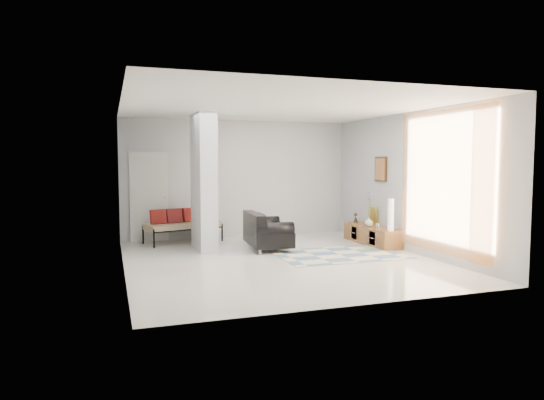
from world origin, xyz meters
name	(u,v)px	position (x,y,z in m)	size (l,w,h in m)	color
floor	(280,260)	(0.00, 0.00, 0.00)	(6.00, 6.00, 0.00)	silver
ceiling	(280,107)	(0.00, 0.00, 2.80)	(6.00, 6.00, 0.00)	white
wall_back	(238,179)	(0.00, 3.00, 1.40)	(6.00, 6.00, 0.00)	#B2B4B7
wall_front	(360,195)	(0.00, -3.00, 1.40)	(6.00, 6.00, 0.00)	#B2B4B7
wall_left	(122,187)	(-2.75, 0.00, 1.40)	(6.00, 6.00, 0.00)	#B2B4B7
wall_right	(409,182)	(2.75, 0.00, 1.40)	(6.00, 6.00, 0.00)	#B2B4B7
partition_column	(204,182)	(-1.10, 1.60, 1.40)	(0.35, 1.20, 2.80)	silver
hallway_door	(149,197)	(-2.10, 2.96, 1.02)	(0.85, 0.06, 2.04)	silver
curtain	(443,182)	(2.67, -1.15, 1.45)	(2.55, 2.55, 0.00)	#EE933E
wall_art	(381,169)	(2.72, 1.01, 1.65)	(0.04, 0.45, 0.55)	#39250F
media_console	(372,235)	(2.52, 1.02, 0.20)	(0.45, 1.80, 0.80)	brown
loveseat	(265,231)	(0.11, 1.20, 0.37)	(0.88, 1.41, 0.76)	silver
daybed	(181,224)	(-1.43, 2.56, 0.42)	(1.77, 1.11, 0.77)	black
area_rug	(339,255)	(1.27, 0.10, 0.01)	(2.43, 1.62, 0.01)	beige
cylinder_lamp	(391,215)	(2.50, 0.23, 0.73)	(0.12, 0.12, 0.66)	silver
bronze_figurine	(356,218)	(2.47, 1.67, 0.51)	(0.11, 0.11, 0.22)	#302115
vase	(369,222)	(2.47, 1.06, 0.49)	(0.18, 0.18, 0.19)	white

